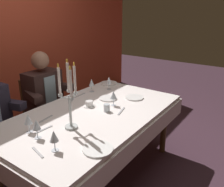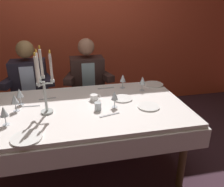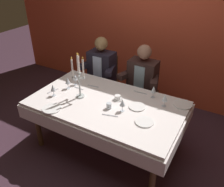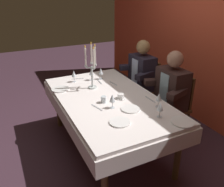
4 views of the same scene
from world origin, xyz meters
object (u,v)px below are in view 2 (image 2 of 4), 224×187
(dinner_plate_3, at_px, (153,84))
(wine_glass_5, at_px, (4,112))
(candelabra, at_px, (44,84))
(wine_glass_1, at_px, (123,78))
(dinner_plate_2, at_px, (123,99))
(water_tumbler_0, at_px, (98,106))
(wine_glass_3, at_px, (143,81))
(seated_diner_0, at_px, (30,81))
(dinner_plate_0, at_px, (149,107))
(dining_table, at_px, (87,117))
(seated_diner_1, at_px, (87,77))
(wine_glass_2, at_px, (20,93))
(coffee_cup_0, at_px, (94,98))
(wine_glass_0, at_px, (115,96))
(dinner_plate_1, at_px, (26,138))
(wine_glass_4, at_px, (15,99))

(dinner_plate_3, xyz_separation_m, wine_glass_5, (-1.52, -0.62, 0.11))
(candelabra, height_order, wine_glass_1, candelabra)
(dinner_plate_2, xyz_separation_m, water_tumbler_0, (-0.28, -0.19, 0.03))
(wine_glass_3, distance_m, seated_diner_0, 1.41)
(dinner_plate_2, bearing_deg, dinner_plate_0, -50.25)
(dining_table, distance_m, seated_diner_1, 0.90)
(dinner_plate_2, relative_size, wine_glass_2, 1.25)
(coffee_cup_0, bearing_deg, seated_diner_0, 132.87)
(wine_glass_0, height_order, seated_diner_1, seated_diner_1)
(wine_glass_1, bearing_deg, dinner_plate_3, 2.37)
(wine_glass_1, xyz_separation_m, wine_glass_3, (0.19, -0.12, 0.00))
(water_tumbler_0, bearing_deg, dining_table, 134.35)
(wine_glass_5, relative_size, coffee_cup_0, 1.24)
(dinner_plate_0, distance_m, wine_glass_5, 1.26)
(dinner_plate_0, relative_size, water_tumbler_0, 2.78)
(wine_glass_2, distance_m, wine_glass_3, 1.27)
(wine_glass_0, distance_m, wine_glass_5, 0.95)
(wine_glass_1, bearing_deg, coffee_cup_0, -143.49)
(dinner_plate_0, height_order, coffee_cup_0, coffee_cup_0)
(candelabra, bearing_deg, seated_diner_0, 105.11)
(dinner_plate_1, distance_m, dinner_plate_3, 1.59)
(seated_diner_1, bearing_deg, dining_table, -97.29)
(dinner_plate_0, height_order, seated_diner_1, seated_diner_1)
(candelabra, relative_size, seated_diner_1, 0.49)
(dinner_plate_1, relative_size, coffee_cup_0, 1.74)
(wine_glass_1, xyz_separation_m, seated_diner_0, (-1.08, 0.49, -0.12))
(dinner_plate_3, relative_size, seated_diner_0, 0.19)
(wine_glass_4, height_order, coffee_cup_0, wine_glass_4)
(wine_glass_1, height_order, wine_glass_4, same)
(candelabra, bearing_deg, water_tumbler_0, -5.69)
(dining_table, height_order, dinner_plate_3, dinner_plate_3)
(wine_glass_2, xyz_separation_m, water_tumbler_0, (0.71, -0.28, -0.08))
(water_tumbler_0, xyz_separation_m, seated_diner_0, (-0.71, 0.99, -0.04))
(coffee_cup_0, xyz_separation_m, seated_diner_0, (-0.71, 0.76, -0.03))
(coffee_cup_0, height_order, seated_diner_1, seated_diner_1)
(wine_glass_2, bearing_deg, wine_glass_5, -99.51)
(wine_glass_0, height_order, wine_glass_2, same)
(candelabra, distance_m, wine_glass_2, 0.38)
(wine_glass_2, height_order, coffee_cup_0, wine_glass_2)
(dinner_plate_1, relative_size, dinner_plate_3, 0.99)
(dinner_plate_3, bearing_deg, water_tumbler_0, -145.47)
(dinner_plate_0, height_order, dinner_plate_3, same)
(wine_glass_5, xyz_separation_m, seated_diner_1, (0.79, 1.09, -0.12))
(wine_glass_2, distance_m, seated_diner_0, 0.72)
(coffee_cup_0, height_order, seated_diner_0, seated_diner_0)
(dinner_plate_1, bearing_deg, coffee_cup_0, 44.59)
(wine_glass_1, height_order, water_tumbler_0, wine_glass_1)
(dinner_plate_1, height_order, wine_glass_5, wine_glass_5)
(candelabra, xyz_separation_m, wine_glass_4, (-0.28, 0.10, -0.16))
(dinner_plate_2, xyz_separation_m, seated_diner_0, (-1.00, 0.80, -0.01))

